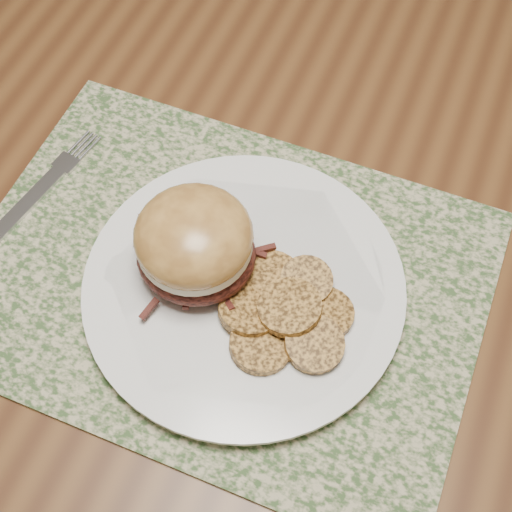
{
  "coord_description": "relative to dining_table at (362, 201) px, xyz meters",
  "views": [
    {
      "loc": [
        0.06,
        -0.45,
        1.3
      ],
      "look_at": [
        -0.05,
        -0.17,
        0.79
      ],
      "focal_mm": 50.0,
      "sensor_mm": 36.0,
      "label": 1
    }
  ],
  "objects": [
    {
      "name": "placemat",
      "position": [
        -0.08,
        -0.19,
        0.08
      ],
      "size": [
        0.45,
        0.33,
        0.0
      ],
      "primitive_type": "cube",
      "color": "#38522A",
      "rests_on": "dining_table"
    },
    {
      "name": "dining_table",
      "position": [
        0.0,
        0.0,
        0.0
      ],
      "size": [
        1.5,
        0.9,
        0.75
      ],
      "color": "brown",
      "rests_on": "ground"
    },
    {
      "name": "pork_sandwich",
      "position": [
        -0.1,
        -0.19,
        0.14
      ],
      "size": [
        0.11,
        0.1,
        0.08
      ],
      "rotation": [
        0.0,
        0.0,
        0.07
      ],
      "color": "black",
      "rests_on": "dinner_plate"
    },
    {
      "name": "ground",
      "position": [
        0.0,
        0.0,
        -0.67
      ],
      "size": [
        3.5,
        3.5,
        0.0
      ],
      "primitive_type": "plane",
      "color": "#50391B",
      "rests_on": "ground"
    },
    {
      "name": "dinner_plate",
      "position": [
        -0.06,
        -0.19,
        0.09
      ],
      "size": [
        0.26,
        0.26,
        0.02
      ],
      "primitive_type": "cylinder",
      "color": "white",
      "rests_on": "placemat"
    },
    {
      "name": "roasted_potatoes",
      "position": [
        -0.01,
        -0.2,
        0.11
      ],
      "size": [
        0.13,
        0.13,
        0.03
      ],
      "color": "#B98036",
      "rests_on": "dinner_plate"
    },
    {
      "name": "fork",
      "position": [
        -0.28,
        -0.17,
        0.09
      ],
      "size": [
        0.05,
        0.18,
        0.0
      ],
      "rotation": [
        0.0,
        0.0,
        -0.18
      ],
      "color": "#BBBBC2",
      "rests_on": "placemat"
    }
  ]
}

